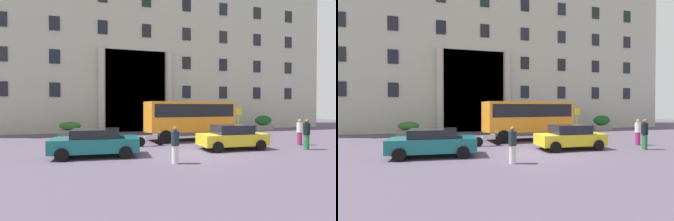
% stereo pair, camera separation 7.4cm
% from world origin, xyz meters
% --- Properties ---
extents(ground_plane, '(80.00, 64.00, 0.12)m').
position_xyz_m(ground_plane, '(0.00, 0.00, -0.06)').
color(ground_plane, '#4F4556').
extents(office_building_facade, '(43.16, 9.60, 18.60)m').
position_xyz_m(office_building_facade, '(-0.00, 17.48, 9.30)').
color(office_building_facade, '#ABAA9A').
rests_on(office_building_facade, ground_plane).
extents(orange_minibus, '(6.72, 2.96, 2.88)m').
position_xyz_m(orange_minibus, '(1.88, 5.50, 1.71)').
color(orange_minibus, orange).
rests_on(orange_minibus, ground_plane).
extents(bus_stop_sign, '(0.44, 0.08, 2.40)m').
position_xyz_m(bus_stop_sign, '(7.19, 7.32, 1.49)').
color(bus_stop_sign, '#9B9719').
rests_on(bus_stop_sign, ground_plane).
extents(hedge_planter_far_east, '(1.82, 0.93, 1.23)m').
position_xyz_m(hedge_planter_far_east, '(-7.08, 10.52, 0.59)').
color(hedge_planter_far_east, slate).
rests_on(hedge_planter_far_east, ground_plane).
extents(hedge_planter_west, '(2.20, 0.71, 1.52)m').
position_xyz_m(hedge_planter_west, '(1.81, 10.70, 0.74)').
color(hedge_planter_west, slate).
rests_on(hedge_planter_west, ground_plane).
extents(hedge_planter_east, '(2.06, 0.77, 1.60)m').
position_xyz_m(hedge_planter_east, '(11.89, 10.32, 0.77)').
color(hedge_planter_east, gray).
rests_on(hedge_planter_east, ground_plane).
extents(parked_sedan_far, '(3.94, 1.94, 1.44)m').
position_xyz_m(parked_sedan_far, '(2.83, 0.91, 0.73)').
color(parked_sedan_far, gold).
rests_on(parked_sedan_far, ground_plane).
extents(parked_sedan_second, '(4.33, 2.27, 1.38)m').
position_xyz_m(parked_sedan_second, '(-4.89, 0.82, 0.72)').
color(parked_sedan_second, '#1A666A').
rests_on(parked_sedan_second, ground_plane).
extents(motorcycle_near_kerb, '(1.95, 0.56, 0.89)m').
position_xyz_m(motorcycle_near_kerb, '(-1.59, 3.39, 0.46)').
color(motorcycle_near_kerb, black).
rests_on(motorcycle_near_kerb, ground_plane).
extents(pedestrian_man_crossing, '(0.36, 0.36, 1.64)m').
position_xyz_m(pedestrian_man_crossing, '(-1.51, -1.78, 0.82)').
color(pedestrian_man_crossing, beige).
rests_on(pedestrian_man_crossing, ground_plane).
extents(pedestrian_man_red_shirt, '(0.36, 0.36, 1.69)m').
position_xyz_m(pedestrian_man_red_shirt, '(7.92, 1.18, 0.85)').
color(pedestrian_man_red_shirt, '#932562').
rests_on(pedestrian_man_red_shirt, ground_plane).
extents(pedestrian_child_trailing, '(0.36, 0.36, 1.78)m').
position_xyz_m(pedestrian_child_trailing, '(6.98, -0.35, 0.90)').
color(pedestrian_child_trailing, '#276534').
rests_on(pedestrian_child_trailing, ground_plane).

